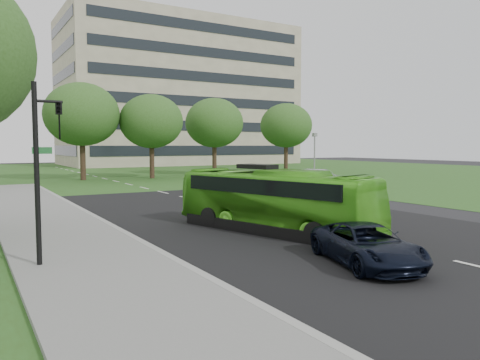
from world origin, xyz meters
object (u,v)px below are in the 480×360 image
Objects in this scene: tree_park_c at (151,121)px; sedan at (318,179)px; traffic_light at (43,160)px; office_building at (179,95)px; bus at (274,201)px; suv at (367,245)px; tree_park_d at (214,123)px; tree_park_b at (82,115)px; tree_park_e at (286,126)px; camera_pole at (315,151)px.

tree_park_c is 19.84m from sedan.
tree_park_c is 1.68× the size of traffic_light.
bus is (-23.78, -64.41, -11.28)m from office_building.
suv is (-6.82, -36.06, -5.18)m from tree_park_c.
bus is at bearing 99.66° from suv.
traffic_light is (-22.76, -33.72, -2.91)m from tree_park_d.
tree_park_d reaches higher than sedan.
office_building reaches higher than bus.
bus is 17.78m from sedan.
office_building is 4.29× the size of tree_park_b.
bus is at bearing -126.91° from tree_park_e.
traffic_light reaches higher than bus.
office_building reaches higher than sedan.
tree_park_c is 1.78× the size of sedan.
office_building is 75.06m from suv.
tree_park_c is 35.22m from traffic_light.
tree_park_d is 0.99× the size of bus.
tree_park_e is (9.75, -0.39, -0.10)m from tree_park_d.
camera_pole is at bearing 56.69° from traffic_light.
office_building is 73.92m from traffic_light.
sedan is at bearing -102.05° from office_building.
traffic_light is at bearing -138.58° from camera_pole.
tree_park_d is 1.82× the size of sedan.
sedan is at bearing -55.52° from tree_park_b.
tree_park_b is (-24.22, -32.84, -6.20)m from office_building.
tree_park_b is 22.32m from camera_pole.
traffic_light is at bearing -134.29° from tree_park_e.
traffic_light is (-8.52, -1.40, 1.75)m from bus.
office_building is at bearing 73.44° from tree_park_d.
tree_park_b is 34.10m from traffic_light.
tree_park_d is 1.02× the size of tree_park_e.
tree_park_c is 16.80m from camera_pole.
bus is (0.44, -31.57, -5.08)m from tree_park_b.
camera_pole is (17.31, -13.67, -3.42)m from tree_park_b.
office_building is at bearing -30.88° from sedan.
tree_park_c reaches higher than traffic_light.
traffic_light reaches higher than camera_pole.
suv is at bearing -111.49° from tree_park_d.
office_building is 54.40m from sedan.
office_building reaches higher than traffic_light.
sedan is 7.18m from camera_pole.
tree_park_e reaches higher than bus.
tree_park_c is at bearing -175.44° from tree_park_e.
suv is (-24.66, -37.48, -5.20)m from tree_park_e.
tree_park_c is (6.58, -1.06, -0.54)m from tree_park_b.
tree_park_c is (-17.64, -33.90, -6.74)m from office_building.
office_building is 4.72× the size of tree_park_e.
tree_park_c reaches higher than camera_pole.
traffic_light is (-14.66, -31.90, -2.80)m from tree_park_c.
tree_park_b reaches higher than suv.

